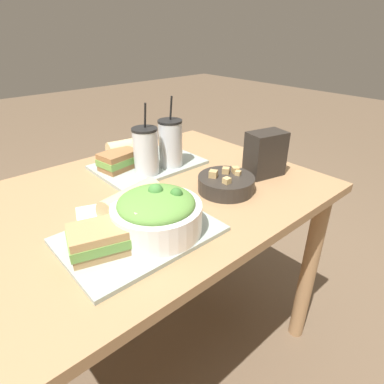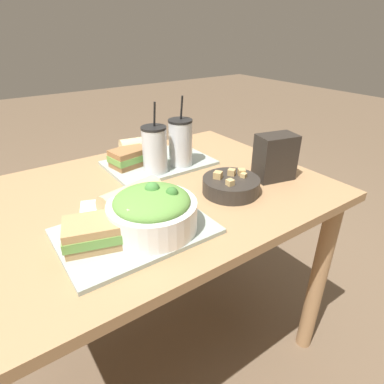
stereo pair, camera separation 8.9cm
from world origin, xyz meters
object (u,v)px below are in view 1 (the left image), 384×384
object	(u,v)px
drink_cup_red	(171,145)
soup_bowl	(226,183)
sandwich_near	(102,239)
chip_bag	(265,154)
drink_cup_dark	(146,153)
sandwich_far	(119,160)
napkin_folded	(99,211)
baguette_near	(132,201)
baguette_far	(126,150)
salad_bowl	(157,212)

from	to	relation	value
drink_cup_red	soup_bowl	bearing A→B (deg)	-86.06
sandwich_near	chip_bag	distance (m)	0.64
sandwich_near	drink_cup_red	bearing A→B (deg)	51.33
chip_bag	drink_cup_dark	bearing A→B (deg)	153.76
soup_bowl	drink_cup_red	bearing A→B (deg)	93.94
sandwich_far	drink_cup_red	distance (m)	0.19
drink_cup_red	napkin_folded	world-z (taller)	drink_cup_red
baguette_near	baguette_far	xyz separation A→B (m)	(0.20, 0.36, 0.00)
soup_bowl	drink_cup_red	xyz separation A→B (m)	(-0.02, 0.26, 0.06)
drink_cup_dark	chip_bag	world-z (taller)	drink_cup_dark
napkin_folded	sandwich_near	bearing A→B (deg)	-113.34
sandwich_far	sandwich_near	bearing A→B (deg)	-134.14
drink_cup_red	napkin_folded	xyz separation A→B (m)	(-0.35, -0.11, -0.09)
baguette_near	sandwich_far	world-z (taller)	baguette_near
sandwich_far	napkin_folded	xyz separation A→B (m)	(-0.19, -0.21, -0.04)
napkin_folded	drink_cup_red	bearing A→B (deg)	17.27
salad_bowl	drink_cup_red	size ratio (longest dim) A/B	0.90
soup_bowl	drink_cup_dark	distance (m)	0.30
salad_bowl	soup_bowl	size ratio (longest dim) A/B	1.25
salad_bowl	chip_bag	bearing A→B (deg)	5.50
soup_bowl	sandwich_near	bearing A→B (deg)	-175.78
baguette_near	napkin_folded	xyz separation A→B (m)	(-0.06, 0.09, -0.05)
sandwich_far	soup_bowl	bearing A→B (deg)	-73.35
drink_cup_red	chip_bag	bearing A→B (deg)	-51.45
soup_bowl	sandwich_far	distance (m)	0.40
soup_bowl	sandwich_near	world-z (taller)	sandwich_near
baguette_far	chip_bag	bearing A→B (deg)	-135.14
sandwich_near	baguette_far	distance (m)	0.57
drink_cup_dark	drink_cup_red	size ratio (longest dim) A/B	0.97
salad_bowl	sandwich_near	bearing A→B (deg)	172.80
soup_bowl	sandwich_far	bearing A→B (deg)	116.18
baguette_near	sandwich_far	bearing A→B (deg)	-36.46
chip_bag	baguette_near	bearing A→B (deg)	-173.67
salad_bowl	sandwich_near	world-z (taller)	salad_bowl
sandwich_near	salad_bowl	bearing A→B (deg)	9.90
salad_bowl	sandwich_far	distance (m)	0.43
drink_cup_red	salad_bowl	bearing A→B (deg)	-132.92
drink_cup_dark	chip_bag	distance (m)	0.41
baguette_far	sandwich_near	bearing A→B (deg)	152.76
baguette_near	napkin_folded	distance (m)	0.12
sandwich_far	chip_bag	xyz separation A→B (m)	(0.37, -0.36, 0.03)
salad_bowl	chip_bag	world-z (taller)	chip_bag
sandwich_near	soup_bowl	bearing A→B (deg)	21.32
soup_bowl	drink_cup_red	size ratio (longest dim) A/B	0.72
drink_cup_red	napkin_folded	size ratio (longest dim) A/B	1.74
sandwich_near	sandwich_far	world-z (taller)	same
salad_bowl	napkin_folded	distance (m)	0.22
sandwich_near	chip_bag	bearing A→B (deg)	19.80
salad_bowl	napkin_folded	xyz separation A→B (m)	(-0.06, 0.20, -0.06)
drink_cup_dark	baguette_far	bearing A→B (deg)	85.01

